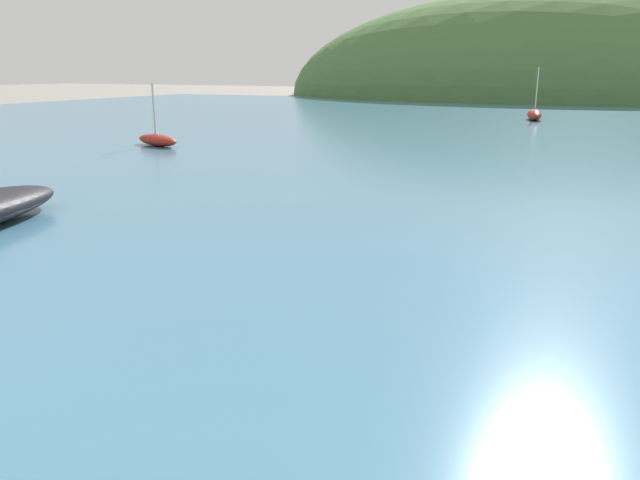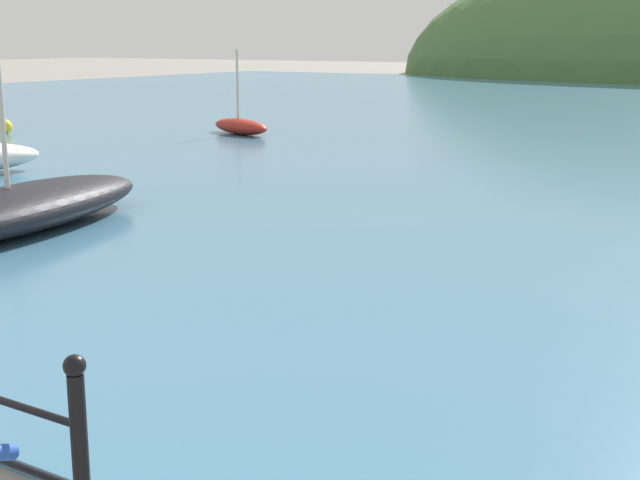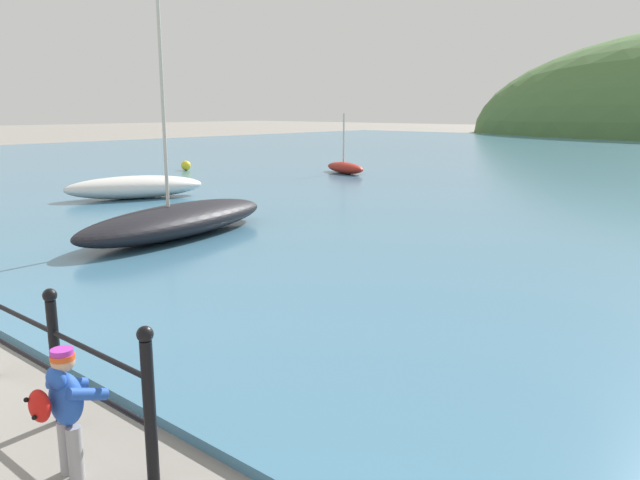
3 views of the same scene
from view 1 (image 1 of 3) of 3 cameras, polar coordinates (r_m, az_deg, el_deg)
The scene contains 4 objects.
water at distance 33.51m, azimuth 11.73°, elevation 9.98°, with size 80.00×60.00×0.10m, color teal.
far_hillside at distance 71.22m, azimuth 19.41°, elevation 12.11°, with size 56.32×30.97×21.95m.
boat_blue_hull at distance 25.59m, azimuth -14.64°, elevation 8.86°, with size 2.56×1.52×2.41m.
boat_far_right at distance 39.54m, azimuth 19.00°, elevation 10.79°, with size 1.41×3.11×3.03m.
Camera 1 is at (7.97, -0.41, 3.03)m, focal length 35.00 mm.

